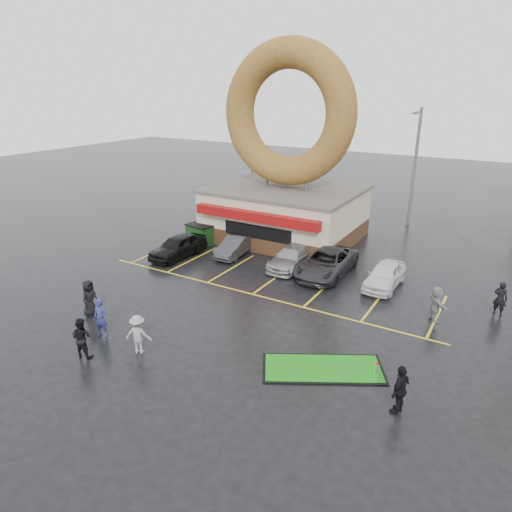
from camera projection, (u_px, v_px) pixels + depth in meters
The scene contains 18 objects.
ground at pixel (216, 321), 21.74m from camera, with size 120.00×120.00×0.00m, color black.
donut_shop at pixel (286, 177), 32.03m from camera, with size 10.20×8.70×13.50m.
streetlight_left at pixel (252, 153), 40.86m from camera, with size 0.40×2.21×9.00m.
streetlight_mid at pixel (415, 165), 34.97m from camera, with size 0.40×2.21×9.00m.
car_black at pixel (178, 246), 29.53m from camera, with size 1.73×4.30×1.47m, color black.
car_dgrey at pixel (235, 246), 29.91m from camera, with size 1.33×3.80×1.25m, color #303033.
car_silver at pixel (291, 257), 27.94m from camera, with size 1.77×4.35×1.26m, color gray.
car_grey at pixel (327, 263), 26.80m from camera, with size 2.45×5.32×1.48m, color #29292C.
car_white at pixel (385, 275), 25.18m from camera, with size 1.60×3.97×1.35m, color white.
person_blue at pixel (101, 318), 20.11m from camera, with size 0.66×0.43×1.80m, color navy.
person_blackjkt at pixel (82, 338), 18.60m from camera, with size 0.85×0.66×1.75m, color black.
person_hoodie at pixel (138, 334), 18.86m from camera, with size 1.11×0.64×1.72m, color gray.
person_bystander at pixel (89, 298), 21.94m from camera, with size 0.90×0.59×1.84m, color black.
person_cameraman at pixel (400, 390), 15.36m from camera, with size 1.08×0.45×1.84m, color black.
person_walker_near at pixel (436, 304), 21.48m from camera, with size 1.63×0.52×1.75m, color gray.
person_walker_far at pixel (500, 298), 22.02m from camera, with size 0.63×0.42×1.73m, color black.
dumpster at pixel (200, 234), 32.12m from camera, with size 1.80×1.20×1.30m, color #1A431A.
putting_green at pixel (323, 368), 18.01m from camera, with size 5.14×4.10×0.59m.
Camera 1 is at (11.49, -15.57, 10.55)m, focal length 32.00 mm.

